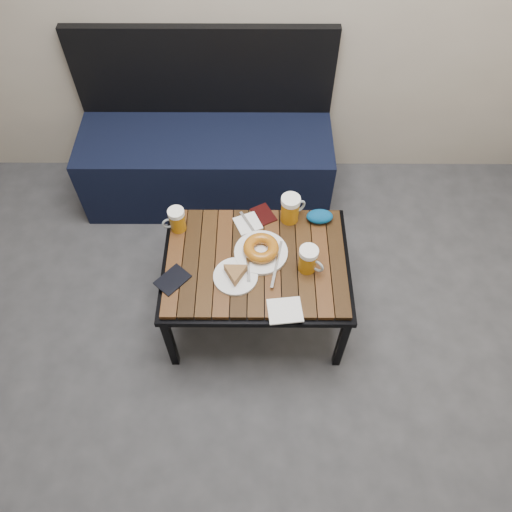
{
  "coord_description": "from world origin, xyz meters",
  "views": [
    {
      "loc": [
        0.16,
        -0.36,
        2.29
      ],
      "look_at": [
        0.15,
        0.91,
        0.5
      ],
      "focal_mm": 35.0,
      "sensor_mm": 36.0,
      "label": 1
    }
  ],
  "objects_px": {
    "passport_navy": "(173,280)",
    "passport_burgundy": "(263,215)",
    "knit_pouch": "(320,217)",
    "plate_bagel": "(261,250)",
    "bench": "(207,158)",
    "beer_mug_centre": "(291,209)",
    "beer_mug_left": "(177,220)",
    "plate_pie": "(235,274)",
    "cafe_table": "(256,265)",
    "beer_mug_right": "(308,260)"
  },
  "relations": [
    {
      "from": "plate_pie",
      "to": "beer_mug_centre",
      "type": "bearing_deg",
      "value": 53.3
    },
    {
      "from": "passport_navy",
      "to": "beer_mug_right",
      "type": "bearing_deg",
      "value": 47.89
    },
    {
      "from": "cafe_table",
      "to": "passport_burgundy",
      "type": "relative_size",
      "value": 6.97
    },
    {
      "from": "passport_burgundy",
      "to": "knit_pouch",
      "type": "xyz_separation_m",
      "value": [
        0.26,
        -0.03,
        0.02
      ]
    },
    {
      "from": "cafe_table",
      "to": "beer_mug_centre",
      "type": "distance_m",
      "value": 0.31
    },
    {
      "from": "beer_mug_right",
      "to": "plate_bagel",
      "type": "relative_size",
      "value": 0.42
    },
    {
      "from": "beer_mug_right",
      "to": "passport_navy",
      "type": "relative_size",
      "value": 0.95
    },
    {
      "from": "passport_burgundy",
      "to": "knit_pouch",
      "type": "height_order",
      "value": "knit_pouch"
    },
    {
      "from": "plate_pie",
      "to": "plate_bagel",
      "type": "relative_size",
      "value": 0.62
    },
    {
      "from": "passport_navy",
      "to": "passport_burgundy",
      "type": "height_order",
      "value": "same"
    },
    {
      "from": "beer_mug_centre",
      "to": "passport_navy",
      "type": "height_order",
      "value": "beer_mug_centre"
    },
    {
      "from": "cafe_table",
      "to": "knit_pouch",
      "type": "xyz_separation_m",
      "value": [
        0.3,
        0.23,
        0.07
      ]
    },
    {
      "from": "bench",
      "to": "cafe_table",
      "type": "xyz_separation_m",
      "value": [
        0.28,
        -0.86,
        0.16
      ]
    },
    {
      "from": "passport_burgundy",
      "to": "beer_mug_left",
      "type": "bearing_deg",
      "value": 163.54
    },
    {
      "from": "cafe_table",
      "to": "beer_mug_centre",
      "type": "xyz_separation_m",
      "value": [
        0.16,
        0.24,
        0.12
      ]
    },
    {
      "from": "plate_bagel",
      "to": "plate_pie",
      "type": "bearing_deg",
      "value": -131.1
    },
    {
      "from": "cafe_table",
      "to": "passport_navy",
      "type": "bearing_deg",
      "value": -163.04
    },
    {
      "from": "passport_burgundy",
      "to": "knit_pouch",
      "type": "relative_size",
      "value": 0.97
    },
    {
      "from": "beer_mug_centre",
      "to": "passport_navy",
      "type": "relative_size",
      "value": 1.03
    },
    {
      "from": "bench",
      "to": "beer_mug_left",
      "type": "distance_m",
      "value": 0.73
    },
    {
      "from": "plate_bagel",
      "to": "passport_burgundy",
      "type": "distance_m",
      "value": 0.23
    },
    {
      "from": "passport_navy",
      "to": "beer_mug_left",
      "type": "bearing_deg",
      "value": 132.04
    },
    {
      "from": "beer_mug_left",
      "to": "plate_pie",
      "type": "height_order",
      "value": "beer_mug_left"
    },
    {
      "from": "bench",
      "to": "beer_mug_centre",
      "type": "height_order",
      "value": "bench"
    },
    {
      "from": "beer_mug_left",
      "to": "plate_bagel",
      "type": "relative_size",
      "value": 0.39
    },
    {
      "from": "bench",
      "to": "plate_bagel",
      "type": "height_order",
      "value": "bench"
    },
    {
      "from": "beer_mug_centre",
      "to": "knit_pouch",
      "type": "xyz_separation_m",
      "value": [
        0.14,
        -0.01,
        -0.04
      ]
    },
    {
      "from": "cafe_table",
      "to": "bench",
      "type": "bearing_deg",
      "value": 108.39
    },
    {
      "from": "plate_bagel",
      "to": "passport_navy",
      "type": "distance_m",
      "value": 0.41
    },
    {
      "from": "cafe_table",
      "to": "plate_pie",
      "type": "distance_m",
      "value": 0.14
    },
    {
      "from": "beer_mug_left",
      "to": "beer_mug_centre",
      "type": "relative_size",
      "value": 0.85
    },
    {
      "from": "beer_mug_centre",
      "to": "beer_mug_right",
      "type": "height_order",
      "value": "beer_mug_centre"
    },
    {
      "from": "beer_mug_centre",
      "to": "beer_mug_right",
      "type": "relative_size",
      "value": 1.08
    },
    {
      "from": "beer_mug_right",
      "to": "passport_burgundy",
      "type": "distance_m",
      "value": 0.36
    },
    {
      "from": "cafe_table",
      "to": "beer_mug_left",
      "type": "xyz_separation_m",
      "value": [
        -0.36,
        0.18,
        0.11
      ]
    },
    {
      "from": "plate_pie",
      "to": "plate_bagel",
      "type": "bearing_deg",
      "value": 48.9
    },
    {
      "from": "beer_mug_centre",
      "to": "passport_burgundy",
      "type": "xyz_separation_m",
      "value": [
        -0.12,
        0.02,
        -0.07
      ]
    },
    {
      "from": "passport_navy",
      "to": "beer_mug_centre",
      "type": "bearing_deg",
      "value": 75.4
    },
    {
      "from": "plate_bagel",
      "to": "beer_mug_right",
      "type": "bearing_deg",
      "value": -21.07
    },
    {
      "from": "knit_pouch",
      "to": "bench",
      "type": "bearing_deg",
      "value": 132.77
    },
    {
      "from": "cafe_table",
      "to": "beer_mug_right",
      "type": "height_order",
      "value": "beer_mug_right"
    },
    {
      "from": "cafe_table",
      "to": "beer_mug_left",
      "type": "distance_m",
      "value": 0.42
    },
    {
      "from": "plate_bagel",
      "to": "passport_burgundy",
      "type": "xyz_separation_m",
      "value": [
        0.01,
        0.23,
        -0.02
      ]
    },
    {
      "from": "beer_mug_left",
      "to": "beer_mug_right",
      "type": "xyz_separation_m",
      "value": [
        0.59,
        -0.22,
        0.01
      ]
    },
    {
      "from": "passport_burgundy",
      "to": "knit_pouch",
      "type": "distance_m",
      "value": 0.26
    },
    {
      "from": "bench",
      "to": "beer_mug_right",
      "type": "height_order",
      "value": "bench"
    },
    {
      "from": "bench",
      "to": "passport_burgundy",
      "type": "relative_size",
      "value": 11.62
    },
    {
      "from": "beer_mug_centre",
      "to": "beer_mug_right",
      "type": "bearing_deg",
      "value": -108.8
    },
    {
      "from": "beer_mug_left",
      "to": "beer_mug_centre",
      "type": "xyz_separation_m",
      "value": [
        0.52,
        0.06,
        0.01
      ]
    },
    {
      "from": "cafe_table",
      "to": "plate_bagel",
      "type": "bearing_deg",
      "value": 56.34
    }
  ]
}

